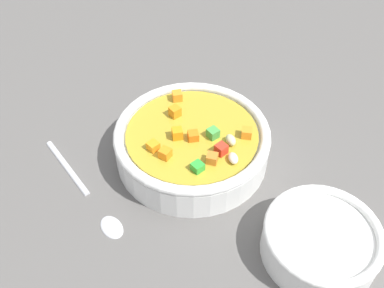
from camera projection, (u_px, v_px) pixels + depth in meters
ground_plane at (192, 161)px, 59.27cm from camera, size 140.00×140.00×2.00cm
soup_bowl_main at (192, 142)px, 56.62cm from camera, size 19.99×19.99×5.71cm
spoon at (88, 194)px, 53.62cm from camera, size 4.37×18.85×0.88cm
side_bowl_small at (321, 241)px, 46.90cm from camera, size 12.65×12.65×4.38cm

